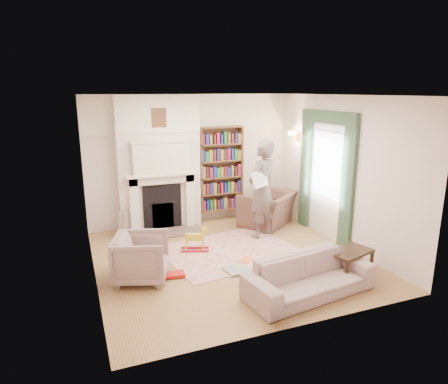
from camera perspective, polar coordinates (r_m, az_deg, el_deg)
name	(u,v)px	position (r m, az deg, el deg)	size (l,w,h in m)	color
floor	(229,258)	(7.13, 0.74, -9.46)	(4.50, 4.50, 0.00)	olive
ceiling	(230,95)	(6.53, 0.82, 13.66)	(4.50, 4.50, 0.00)	white
wall_back	(191,160)	(8.78, -4.75, 4.60)	(4.50, 4.50, 0.00)	beige
wall_front	(302,221)	(4.76, 11.02, -4.05)	(4.50, 4.50, 0.00)	beige
wall_left	(89,193)	(6.23, -18.79, -0.17)	(4.50, 4.50, 0.00)	beige
wall_right	(340,171)	(7.80, 16.31, 2.84)	(4.50, 4.50, 0.00)	beige
fireplace	(159,164)	(8.41, -9.27, 3.94)	(1.70, 0.58, 2.80)	beige
bookcase	(221,169)	(8.90, -0.47, 3.32)	(1.00, 0.24, 1.85)	brown
window	(327,165)	(8.10, 14.54, 3.73)	(0.02, 0.90, 1.30)	silver
curtain_left	(348,185)	(7.58, 17.26, 0.90)	(0.07, 0.32, 2.40)	#2A422B
curtain_right	(306,171)	(8.69, 11.58, 2.92)	(0.07, 0.32, 2.40)	#2A422B
pelmet	(328,117)	(7.96, 14.70, 10.30)	(0.09, 1.70, 0.24)	#2A422B
wall_sconce	(290,137)	(8.83, 9.46, 7.80)	(0.20, 0.24, 0.24)	gold
rug	(230,251)	(7.43, 0.86, -8.40)	(2.33, 1.80, 0.01)	beige
armchair_reading	(267,209)	(8.77, 6.22, -2.40)	(1.12, 0.98, 0.73)	#442D24
armchair_left	(141,258)	(6.37, -11.73, -9.18)	(0.78, 0.81, 0.73)	#9E9482
sofa	(309,276)	(5.99, 12.10, -11.70)	(1.93, 0.75, 0.56)	#B3AA94
man_reading	(262,189)	(7.89, 5.44, 0.37)	(0.72, 0.47, 1.96)	#5E514B
newspaper	(260,179)	(7.59, 5.15, 1.84)	(0.45, 0.02, 0.31)	silver
coffee_table	(349,264)	(6.69, 17.38, -9.74)	(0.70, 0.45, 0.45)	#332011
paraffin_heater	(124,225)	(8.22, -14.15, -4.57)	(0.24, 0.24, 0.55)	#9C9FA3
rocking_horse	(195,240)	(7.37, -4.20, -6.81)	(0.51, 0.20, 0.45)	gold
board_game	(236,270)	(6.65, 1.76, -11.04)	(0.36, 0.36, 0.03)	gold
game_box_lid	(175,275)	(6.52, -7.01, -11.63)	(0.30, 0.20, 0.05)	#B01814
comic_annuals	(249,264)	(6.88, 3.52, -10.22)	(0.71, 0.54, 0.02)	red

